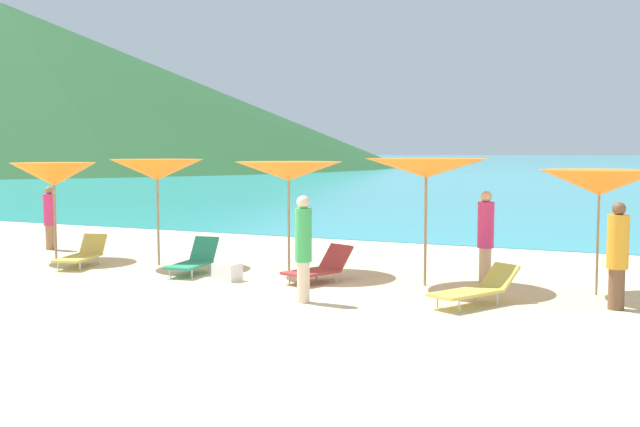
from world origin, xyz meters
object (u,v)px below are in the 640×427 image
object	(u,v)px
lounge_chair_1	(476,288)
lounge_chair_3	(82,254)
umbrella_2	(289,171)
umbrella_3	(426,168)
beachgoer_2	(618,253)
beachgoer_0	(303,245)
beachgoer_3	(486,234)
cooler_box	(227,272)
beachgoer_1	(50,216)
umbrella_1	(157,170)
lounge_chair_2	(194,260)
umbrella_4	(600,183)
umbrella_0	(54,174)
lounge_chair_0	(320,267)

from	to	relation	value
lounge_chair_1	lounge_chair_3	xyz separation A→B (m)	(-8.81, 0.51, -0.01)
umbrella_2	umbrella_3	world-z (taller)	umbrella_3
beachgoer_2	beachgoer_0	bearing A→B (deg)	-91.91
beachgoer_3	cooler_box	xyz separation A→B (m)	(-4.62, -1.88, -0.77)
lounge_chair_3	beachgoer_0	xyz separation A→B (m)	(6.15, -1.50, 0.70)
beachgoer_1	cooler_box	xyz separation A→B (m)	(6.57, -2.03, -0.69)
beachgoer_2	beachgoer_1	bearing A→B (deg)	-117.58
umbrella_3	beachgoer_1	world-z (taller)	umbrella_3
umbrella_1	beachgoer_3	xyz separation A→B (m)	(7.07, 0.79, -1.17)
beachgoer_1	beachgoer_2	size ratio (longest dim) A/B	0.94
umbrella_1	umbrella_3	size ratio (longest dim) A/B	0.94
lounge_chair_2	lounge_chair_3	size ratio (longest dim) A/B	0.91
cooler_box	umbrella_4	bearing A→B (deg)	20.26
umbrella_4	umbrella_3	bearing A→B (deg)	-172.92
umbrella_3	lounge_chair_3	size ratio (longest dim) A/B	1.53
umbrella_1	cooler_box	bearing A→B (deg)	-23.85
beachgoer_3	beachgoer_1	bearing A→B (deg)	113.77
umbrella_0	lounge_chair_1	size ratio (longest dim) A/B	1.28
umbrella_1	lounge_chair_1	distance (m)	7.75
umbrella_1	beachgoer_1	distance (m)	4.40
cooler_box	lounge_chair_2	bearing A→B (deg)	166.66
umbrella_1	beachgoer_2	world-z (taller)	umbrella_1
umbrella_2	lounge_chair_1	distance (m)	4.95
umbrella_3	beachgoer_1	bearing A→B (deg)	174.82
beachgoer_2	lounge_chair_0	bearing A→B (deg)	-113.40
umbrella_2	cooler_box	bearing A→B (deg)	-115.74
umbrella_3	lounge_chair_3	xyz separation A→B (m)	(-7.53, -0.88, -1.93)
lounge_chair_2	beachgoer_0	world-z (taller)	beachgoer_0
lounge_chair_1	beachgoer_3	distance (m)	2.28
lounge_chair_1	umbrella_1	bearing A→B (deg)	-162.81
umbrella_0	beachgoer_3	bearing A→B (deg)	6.44
lounge_chair_0	umbrella_3	bearing A→B (deg)	36.17
lounge_chair_3	beachgoer_2	world-z (taller)	beachgoer_2
lounge_chair_1	beachgoer_3	world-z (taller)	beachgoer_3
umbrella_4	beachgoer_2	world-z (taller)	umbrella_4
beachgoer_0	beachgoer_1	distance (m)	9.45
lounge_chair_0	lounge_chair_3	distance (m)	5.58
lounge_chair_0	lounge_chair_3	xyz separation A→B (m)	(-5.57, -0.38, -0.02)
umbrella_1	umbrella_2	xyz separation A→B (m)	(3.11, 0.27, -0.00)
umbrella_4	beachgoer_3	bearing A→B (deg)	168.89
umbrella_0	lounge_chair_3	bearing A→B (deg)	-22.96
umbrella_3	beachgoer_3	bearing A→B (deg)	39.06
umbrella_3	beachgoer_1	size ratio (longest dim) A/B	1.54
umbrella_0	beachgoer_2	distance (m)	12.27
lounge_chair_3	beachgoer_0	bearing A→B (deg)	-29.76
lounge_chair_0	cooler_box	size ratio (longest dim) A/B	3.02
umbrella_1	lounge_chair_2	bearing A→B (deg)	-25.79
beachgoer_0	beachgoer_2	size ratio (longest dim) A/B	1.04
umbrella_0	lounge_chair_0	distance (m)	7.07
umbrella_4	lounge_chair_3	size ratio (longest dim) A/B	1.34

